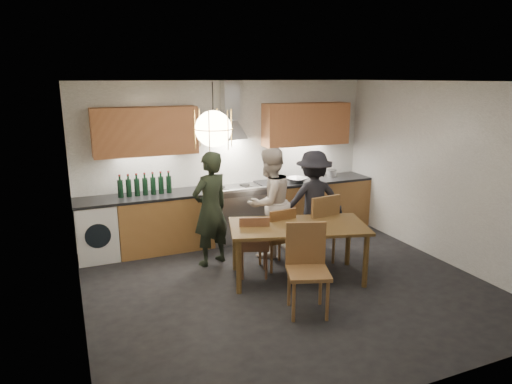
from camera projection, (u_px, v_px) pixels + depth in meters
name	position (u px, v px, depth m)	size (l,w,h in m)	color
ground	(288.00, 286.00, 5.96)	(5.00, 5.00, 0.00)	black
room_shell	(290.00, 157.00, 5.55)	(5.02, 4.52, 2.61)	white
counter_run	(237.00, 213.00, 7.60)	(5.00, 0.62, 0.90)	#BA8247
range_stove	(235.00, 214.00, 7.59)	(0.90, 0.60, 0.92)	silver
wall_fixtures	(232.00, 127.00, 7.35)	(4.30, 0.54, 1.10)	#CC7F4E
pendant_lamp	(213.00, 129.00, 4.98)	(0.43, 0.43, 0.70)	black
dining_table	(298.00, 231.00, 6.04)	(1.97, 1.37, 0.76)	brown
chair_back_left	(254.00, 242.00, 6.11)	(0.51, 0.51, 0.88)	brown
chair_back_mid	(279.00, 234.00, 6.37)	(0.44, 0.44, 0.90)	brown
chair_back_right	(320.00, 225.00, 6.53)	(0.53, 0.53, 1.04)	brown
chair_front	(307.00, 262.00, 5.23)	(0.59, 0.59, 1.03)	brown
person_left	(211.00, 209.00, 6.49)	(0.60, 0.40, 1.66)	black
person_mid	(269.00, 203.00, 6.82)	(0.80, 0.62, 1.65)	beige
person_right	(313.00, 200.00, 7.13)	(1.01, 0.58, 1.56)	black
mixing_bowl	(297.00, 180.00, 7.80)	(0.34, 0.34, 0.08)	#B8B8BC
stock_pot	(332.00, 173.00, 8.22)	(0.18, 0.18, 0.12)	silver
wine_bottles	(145.00, 184.00, 6.93)	(0.81, 0.08, 0.34)	black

